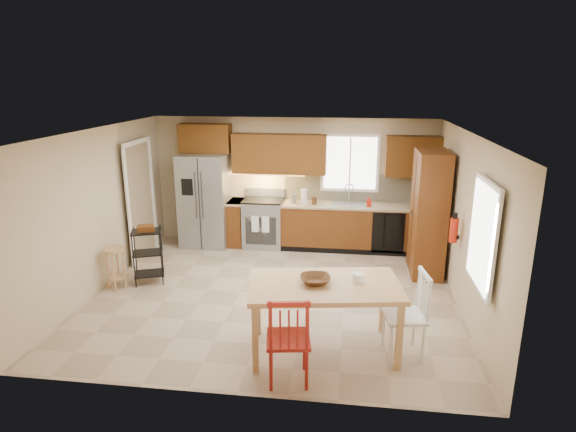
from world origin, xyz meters
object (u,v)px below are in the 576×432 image
(chair_red, at_px, (288,337))
(table_jar, at_px, (358,279))
(dining_table, at_px, (324,318))
(table_bowl, at_px, (315,284))
(soap_bottle, at_px, (369,201))
(pantry, at_px, (429,213))
(range_stove, at_px, (264,223))
(fire_extinguisher, at_px, (454,230))
(bar_stool, at_px, (116,268))
(chair_white, at_px, (404,314))
(utility_cart, at_px, (148,256))
(refrigerator, at_px, (205,200))

(chair_red, bearing_deg, table_jar, 36.76)
(dining_table, relative_size, table_bowl, 4.94)
(soap_bottle, relative_size, pantry, 0.09)
(range_stove, xyz_separation_m, fire_extinguisher, (3.18, -2.04, 0.64))
(fire_extinguisher, relative_size, chair_red, 0.34)
(table_jar, bearing_deg, fire_extinguisher, 48.08)
(bar_stool, bearing_deg, pantry, -5.87)
(dining_table, bearing_deg, bar_stool, 148.55)
(fire_extinguisher, bearing_deg, table_jar, -131.92)
(soap_bottle, distance_m, bar_stool, 4.60)
(table_bowl, bearing_deg, bar_stool, 156.88)
(chair_white, xyz_separation_m, bar_stool, (-4.30, 1.33, -0.19))
(table_bowl, bearing_deg, chair_white, 2.70)
(chair_white, bearing_deg, dining_table, 83.99)
(chair_white, relative_size, table_bowl, 2.90)
(pantry, height_order, table_bowl, pantry)
(chair_white, height_order, bar_stool, chair_white)
(pantry, relative_size, table_jar, 12.02)
(table_bowl, bearing_deg, chair_red, -110.13)
(pantry, bearing_deg, dining_table, -120.23)
(chair_red, relative_size, bar_stool, 1.55)
(chair_red, height_order, chair_white, same)
(soap_bottle, relative_size, utility_cart, 0.21)
(pantry, bearing_deg, table_bowl, -121.96)
(table_jar, bearing_deg, bar_stool, 161.23)
(fire_extinguisher, height_order, chair_red, fire_extinguisher)
(soap_bottle, xyz_separation_m, chair_red, (-0.98, -4.25, -0.47))
(refrigerator, relative_size, bar_stool, 2.69)
(soap_bottle, xyz_separation_m, pantry, (0.95, -0.90, 0.05))
(soap_bottle, height_order, table_bowl, soap_bottle)
(range_stove, relative_size, table_jar, 5.27)
(chair_red, relative_size, table_bowl, 2.90)
(table_bowl, height_order, utility_cart, table_bowl)
(refrigerator, relative_size, range_stove, 1.98)
(dining_table, bearing_deg, range_stove, 101.81)
(dining_table, xyz_separation_m, table_jar, (0.39, 0.11, 0.48))
(dining_table, bearing_deg, chair_red, -127.33)
(range_stove, xyz_separation_m, chair_white, (2.35, -3.64, 0.07))
(range_stove, xyz_separation_m, bar_stool, (-1.95, -2.30, -0.12))
(bar_stool, bearing_deg, chair_red, -54.96)
(refrigerator, height_order, utility_cart, refrigerator)
(fire_extinguisher, relative_size, chair_white, 0.34)
(range_stove, bearing_deg, utility_cart, -127.35)
(fire_extinguisher, bearing_deg, range_stove, 147.38)
(fire_extinguisher, relative_size, table_jar, 2.06)
(chair_red, xyz_separation_m, chair_white, (1.30, 0.70, 0.00))
(chair_red, height_order, table_jar, chair_red)
(refrigerator, distance_m, range_stove, 1.24)
(chair_white, bearing_deg, utility_cart, 58.24)
(bar_stool, xyz_separation_m, utility_cart, (0.42, 0.30, 0.12))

